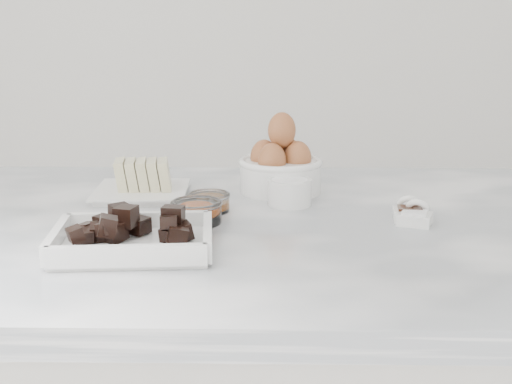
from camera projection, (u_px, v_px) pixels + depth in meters
The scene contains 9 objects.
marble_slab at pixel (243, 233), 1.14m from camera, with size 1.20×0.80×0.04m, color silver.
chocolate_dish at pixel (133, 235), 0.99m from camera, with size 0.23×0.18×0.06m.
butter_plate at pixel (139, 183), 1.28m from camera, with size 0.17×0.17×0.07m.
sugar_ramekin at pixel (290, 191), 1.22m from camera, with size 0.08×0.08×0.05m.
egg_bowl at pixel (281, 166), 1.31m from camera, with size 0.15×0.15×0.15m.
honey_bowl at pixel (209, 202), 1.19m from camera, with size 0.07×0.07×0.03m.
zest_bowl at pixel (197, 211), 1.12m from camera, with size 0.08×0.08×0.04m.
vanilla_spoon at pixel (409, 212), 1.14m from camera, with size 0.06×0.07×0.04m.
salt_spoon at pixel (415, 216), 1.12m from camera, with size 0.06×0.07×0.04m.
Camera 1 is at (0.04, -1.09, 1.26)m, focal length 50.00 mm.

